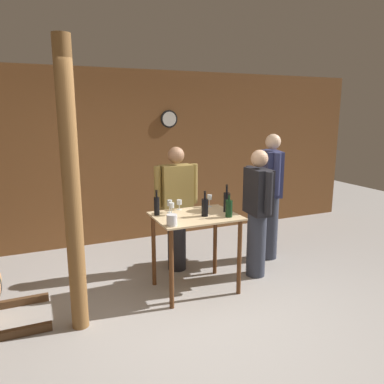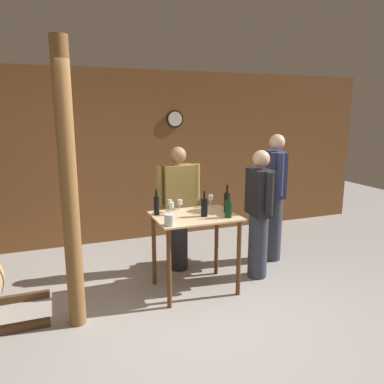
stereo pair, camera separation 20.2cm
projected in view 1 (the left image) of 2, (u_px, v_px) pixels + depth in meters
ground_plane at (210, 322)px, 3.74m from camera, size 14.00×14.00×0.00m
back_wall at (134, 157)px, 5.95m from camera, size 8.40×0.08×2.70m
tasting_table at (195, 231)px, 4.29m from camera, size 0.94×0.72×0.91m
wooden_post at (72, 191)px, 3.39m from camera, size 0.16×0.16×2.70m
wine_bottle_far_left at (157, 205)px, 4.23m from camera, size 0.06×0.06×0.29m
wine_bottle_left at (205, 207)px, 4.19m from camera, size 0.08×0.08×0.29m
wine_bottle_center at (229, 208)px, 4.16m from camera, size 0.08×0.08×0.27m
wine_bottle_right at (227, 201)px, 4.37m from camera, size 0.07×0.07×0.33m
wine_glass_near_left at (172, 206)px, 4.24m from camera, size 0.06×0.06×0.14m
wine_glass_near_center at (170, 204)px, 4.34m from camera, size 0.06×0.06×0.15m
wine_glass_near_right at (179, 203)px, 4.47m from camera, size 0.06×0.06×0.12m
wine_glass_far_side at (209, 198)px, 4.61m from camera, size 0.06×0.06×0.15m
ice_bucket at (172, 220)px, 3.84m from camera, size 0.11×0.11×0.12m
person_host at (176, 206)px, 4.83m from camera, size 0.59×0.24×1.63m
person_visitor_with_scarf at (257, 211)px, 4.64m from camera, size 0.25×0.59×1.61m
person_visitor_bearded at (271, 194)px, 5.20m from camera, size 0.34×0.56×1.77m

